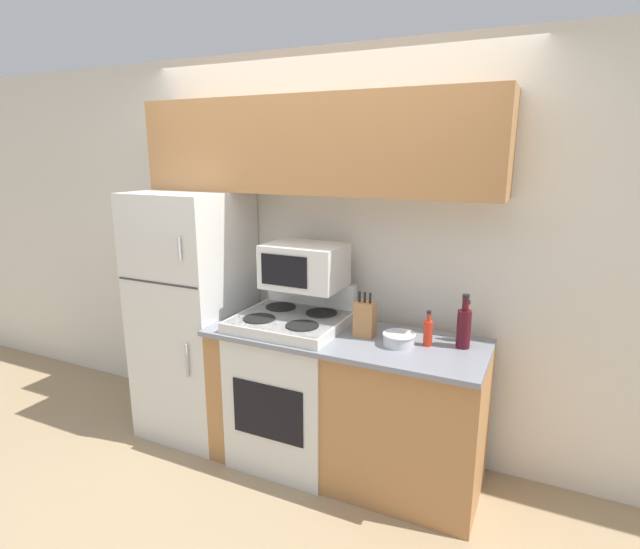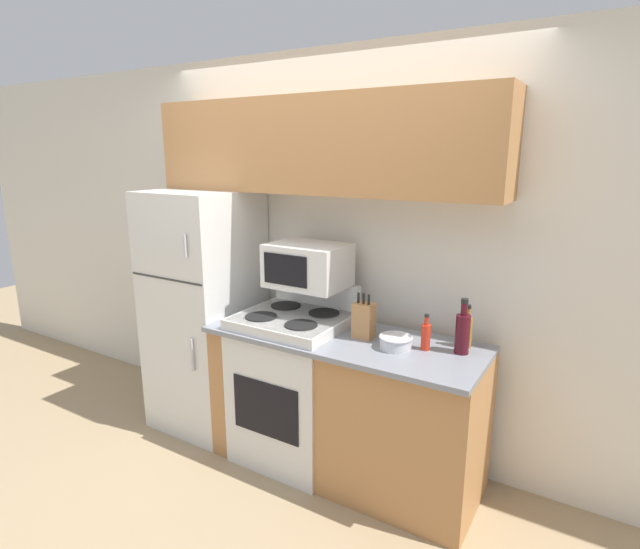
# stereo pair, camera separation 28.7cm
# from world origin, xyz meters

# --- Properties ---
(ground_plane) EXTENTS (12.00, 12.00, 0.00)m
(ground_plane) POSITION_xyz_m (0.00, 0.00, 0.00)
(ground_plane) COLOR tan
(wall_back) EXTENTS (8.00, 0.05, 2.55)m
(wall_back) POSITION_xyz_m (0.00, 0.69, 1.27)
(wall_back) COLOR silver
(wall_back) RESTS_ON ground_plane
(lower_cabinets) EXTENTS (1.63, 0.63, 0.89)m
(lower_cabinets) POSITION_xyz_m (0.32, 0.29, 0.45)
(lower_cabinets) COLOR #B27A47
(lower_cabinets) RESTS_ON ground_plane
(refrigerator) EXTENTS (0.65, 0.68, 1.68)m
(refrigerator) POSITION_xyz_m (-0.81, 0.33, 0.84)
(refrigerator) COLOR silver
(refrigerator) RESTS_ON ground_plane
(upper_cabinets) EXTENTS (2.27, 0.32, 0.57)m
(upper_cabinets) POSITION_xyz_m (0.00, 0.51, 1.96)
(upper_cabinets) COLOR #B27A47
(upper_cabinets) RESTS_ON refrigerator
(stove) EXTENTS (0.64, 0.61, 1.11)m
(stove) POSITION_xyz_m (-0.03, 0.28, 0.49)
(stove) COLOR silver
(stove) RESTS_ON ground_plane
(microwave) EXTENTS (0.47, 0.36, 0.26)m
(microwave) POSITION_xyz_m (0.01, 0.39, 1.25)
(microwave) COLOR silver
(microwave) RESTS_ON stove
(knife_block) EXTENTS (0.11, 0.09, 0.26)m
(knife_block) POSITION_xyz_m (0.44, 0.32, 0.99)
(knife_block) COLOR #B27A47
(knife_block) RESTS_ON lower_cabinets
(bowl) EXTENTS (0.18, 0.18, 0.07)m
(bowl) POSITION_xyz_m (0.66, 0.26, 0.93)
(bowl) COLOR silver
(bowl) RESTS_ON lower_cabinets
(bottle_wine_red) EXTENTS (0.08, 0.08, 0.30)m
(bottle_wine_red) POSITION_xyz_m (0.98, 0.38, 1.01)
(bottle_wine_red) COLOR #470F19
(bottle_wine_red) RESTS_ON lower_cabinets
(bottle_hot_sauce) EXTENTS (0.05, 0.05, 0.20)m
(bottle_hot_sauce) POSITION_xyz_m (0.80, 0.33, 0.97)
(bottle_hot_sauce) COLOR red
(bottle_hot_sauce) RESTS_ON lower_cabinets
(bottle_vinegar) EXTENTS (0.06, 0.06, 0.24)m
(bottle_vinegar) POSITION_xyz_m (0.98, 0.48, 0.98)
(bottle_vinegar) COLOR olive
(bottle_vinegar) RESTS_ON lower_cabinets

